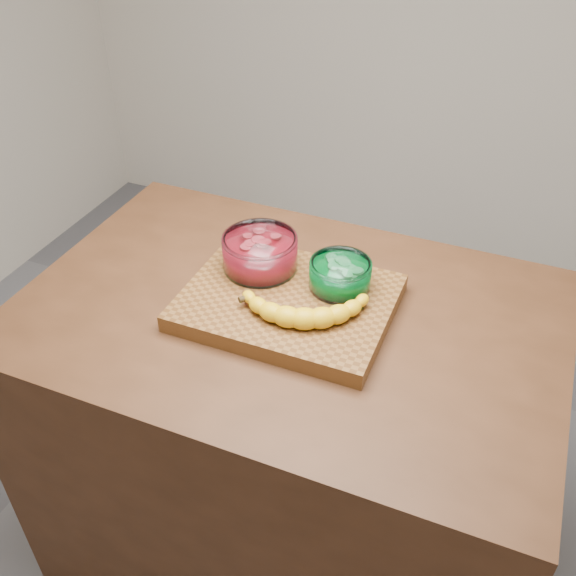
% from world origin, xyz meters
% --- Properties ---
extents(ground, '(3.50, 3.50, 0.00)m').
position_xyz_m(ground, '(0.00, 0.00, 0.00)').
color(ground, '#5D5D62').
rests_on(ground, ground).
extents(counter, '(1.20, 0.80, 0.90)m').
position_xyz_m(counter, '(0.00, 0.00, 0.45)').
color(counter, '#492916').
rests_on(counter, ground).
extents(cutting_board, '(0.45, 0.35, 0.04)m').
position_xyz_m(cutting_board, '(0.00, 0.00, 0.92)').
color(cutting_board, brown).
rests_on(cutting_board, counter).
extents(bowl_red, '(0.17, 0.17, 0.08)m').
position_xyz_m(bowl_red, '(-0.10, 0.07, 0.98)').
color(bowl_red, white).
rests_on(bowl_red, cutting_board).
extents(bowl_green, '(0.14, 0.14, 0.06)m').
position_xyz_m(bowl_green, '(0.09, 0.07, 0.97)').
color(bowl_green, white).
rests_on(bowl_green, cutting_board).
extents(banana, '(0.29, 0.18, 0.04)m').
position_xyz_m(banana, '(0.05, -0.04, 0.96)').
color(banana, yellow).
rests_on(banana, cutting_board).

